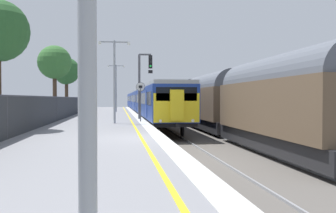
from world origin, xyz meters
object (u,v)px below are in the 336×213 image
Objects in this scene: background_tree_right at (66,72)px; platform_lamp_mid at (114,74)px; commuter_train_at_platform at (143,101)px; freight_train_adjacent_track at (211,100)px; background_tree_left at (54,63)px; signal_gantry at (143,78)px; platform_lamp_far at (116,84)px; speed_limit_sign at (140,97)px.

platform_lamp_mid is at bearing -74.68° from background_tree_right.
freight_train_adjacent_track is at bearing -79.48° from commuter_train_at_platform.
commuter_train_at_platform is 8.81× the size of background_tree_left.
signal_gantry is at bearing 66.57° from platform_lamp_mid.
background_tree_right is at bearing 105.32° from platform_lamp_mid.
commuter_train_at_platform is 16.59m from background_tree_left.
platform_lamp_far is at bearing 51.09° from background_tree_left.
freight_train_adjacent_track is at bearing -64.28° from platform_lamp_far.
signal_gantry reaches higher than commuter_train_at_platform.
speed_limit_sign is at bearing -57.95° from background_tree_left.
background_tree_left reaches higher than platform_lamp_far.
signal_gantry reaches higher than speed_limit_sign.
signal_gantry is 3.53m from speed_limit_sign.
platform_lamp_mid is 0.77× the size of background_tree_left.
platform_lamp_mid is at bearing -66.90° from background_tree_left.
freight_train_adjacent_track is 7.69× the size of signal_gantry.
platform_lamp_mid is at bearing -136.52° from speed_limit_sign.
commuter_train_at_platform is 25.34m from speed_limit_sign.
freight_train_adjacent_track is 6.93m from speed_limit_sign.
background_tree_right is at bearing -178.70° from platform_lamp_far.
commuter_train_at_platform is at bearing 100.52° from freight_train_adjacent_track.
signal_gantry is 0.96× the size of platform_lamp_mid.
speed_limit_sign is 2.76m from platform_lamp_mid.
speed_limit_sign is 0.51× the size of platform_lamp_mid.
background_tree_left is at bearing -125.79° from commuter_train_at_platform.
speed_limit_sign is at bearing -96.64° from signal_gantry.
signal_gantry is at bearing 83.36° from speed_limit_sign.
commuter_train_at_platform is 1.55× the size of freight_train_adjacent_track.
background_tree_left is at bearing 113.10° from platform_lamp_mid.
background_tree_right is (-5.74, -0.13, 1.34)m from platform_lamp_far.
platform_lamp_mid reaches higher than speed_limit_sign.
platform_lamp_far is (-7.58, 15.73, 1.84)m from freight_train_adjacent_track.
background_tree_left is (-5.88, 13.79, 1.88)m from platform_lamp_mid.
platform_lamp_far is (-1.73, 19.44, 1.58)m from speed_limit_sign.
platform_lamp_mid is 0.94× the size of platform_lamp_far.
speed_limit_sign is 0.48× the size of platform_lamp_far.
freight_train_adjacent_track is at bearing -49.52° from background_tree_right.
signal_gantry is at bearing -64.05° from background_tree_right.
freight_train_adjacent_track is 6.91× the size of platform_lamp_far.
platform_lamp_far is at bearing 95.08° from speed_limit_sign.
commuter_train_at_platform is at bearing 58.49° from platform_lamp_far.
platform_lamp_mid reaches higher than commuter_train_at_platform.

